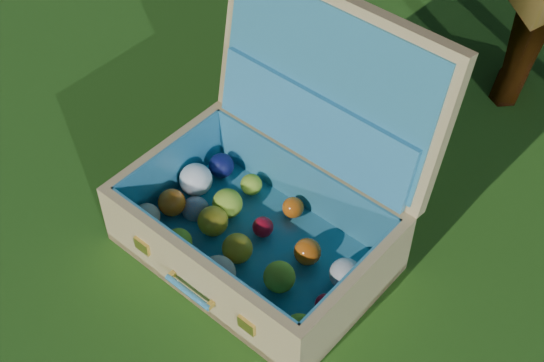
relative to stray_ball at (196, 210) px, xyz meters
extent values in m
plane|color=#215114|center=(0.36, 0.09, -0.03)|extent=(60.00, 60.00, 0.00)
sphere|color=#3F6CA5|center=(0.00, 0.00, 0.00)|extent=(0.07, 0.07, 0.07)
cube|color=tan|center=(0.19, -0.02, -0.02)|extent=(0.68, 0.51, 0.02)
cube|color=tan|center=(0.15, -0.21, 0.06)|extent=(0.61, 0.13, 0.18)
cube|color=tan|center=(0.22, 0.17, 0.06)|extent=(0.61, 0.13, 0.18)
cube|color=tan|center=(-0.10, 0.03, 0.06)|extent=(0.09, 0.36, 0.18)
cube|color=tan|center=(0.48, -0.07, 0.06)|extent=(0.09, 0.36, 0.18)
cube|color=teal|center=(0.19, -0.02, -0.01)|extent=(0.62, 0.46, 0.01)
cube|color=teal|center=(0.16, -0.19, 0.07)|extent=(0.56, 0.11, 0.16)
cube|color=teal|center=(0.22, 0.16, 0.07)|extent=(0.56, 0.11, 0.16)
cube|color=teal|center=(-0.09, 0.03, 0.07)|extent=(0.07, 0.36, 0.16)
cube|color=teal|center=(0.46, -0.07, 0.07)|extent=(0.07, 0.36, 0.16)
cube|color=tan|center=(0.23, 0.24, 0.35)|extent=(0.63, 0.22, 0.41)
cube|color=teal|center=(0.23, 0.22, 0.35)|extent=(0.57, 0.18, 0.36)
cube|color=teal|center=(0.22, 0.19, 0.24)|extent=(0.55, 0.15, 0.17)
cube|color=#F2C659|center=(-0.01, -0.19, 0.06)|extent=(0.05, 0.02, 0.04)
cube|color=#F2C659|center=(0.31, -0.25, 0.06)|extent=(0.05, 0.02, 0.04)
cylinder|color=teal|center=(0.15, -0.24, 0.04)|extent=(0.13, 0.04, 0.01)
cube|color=#F2C659|center=(0.09, -0.22, 0.04)|extent=(0.02, 0.02, 0.01)
cube|color=#F2C659|center=(0.21, -0.24, 0.04)|extent=(0.02, 0.02, 0.01)
sphere|color=beige|center=(-0.08, -0.10, 0.03)|extent=(0.07, 0.07, 0.07)
sphere|color=#A2C830|center=(0.04, -0.12, 0.03)|extent=(0.07, 0.07, 0.07)
sphere|color=beige|center=(0.17, -0.15, 0.03)|extent=(0.08, 0.08, 0.08)
sphere|color=silver|center=(0.27, -0.18, 0.02)|extent=(0.06, 0.06, 0.06)
sphere|color=#A2C830|center=(0.40, -0.19, 0.03)|extent=(0.07, 0.07, 0.07)
sphere|color=orange|center=(-0.05, -0.03, 0.03)|extent=(0.07, 0.07, 0.07)
sphere|color=#BA9618|center=(0.07, -0.03, 0.03)|extent=(0.08, 0.08, 0.08)
sphere|color=#BA9618|center=(0.17, -0.07, 0.03)|extent=(0.07, 0.07, 0.07)
sphere|color=#A2C830|center=(0.30, -0.09, 0.03)|extent=(0.07, 0.07, 0.07)
sphere|color=#AF0E20|center=(0.42, -0.09, 0.02)|extent=(0.05, 0.05, 0.05)
sphere|color=silver|center=(-0.04, 0.06, 0.04)|extent=(0.09, 0.09, 0.09)
sphere|color=#A2C830|center=(0.07, 0.04, 0.03)|extent=(0.08, 0.08, 0.08)
sphere|color=#AF0E20|center=(0.18, 0.02, 0.02)|extent=(0.05, 0.05, 0.05)
sphere|color=orange|center=(0.32, 0.01, 0.03)|extent=(0.07, 0.07, 0.07)
sphere|color=silver|center=(0.42, -0.01, 0.03)|extent=(0.07, 0.07, 0.07)
sphere|color=#0D1143|center=(-0.01, 0.14, 0.03)|extent=(0.07, 0.07, 0.07)
sphere|color=#A2C830|center=(0.09, 0.13, 0.02)|extent=(0.06, 0.06, 0.06)
sphere|color=orange|center=(0.22, 0.12, 0.02)|extent=(0.05, 0.05, 0.05)
camera|label=1|loc=(0.80, -0.97, 1.45)|focal=50.00mm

